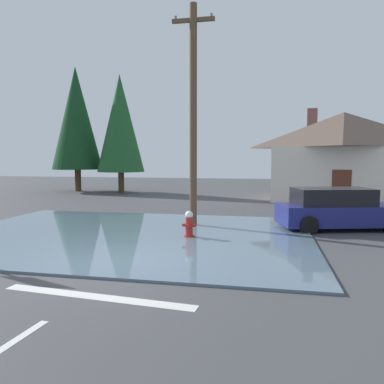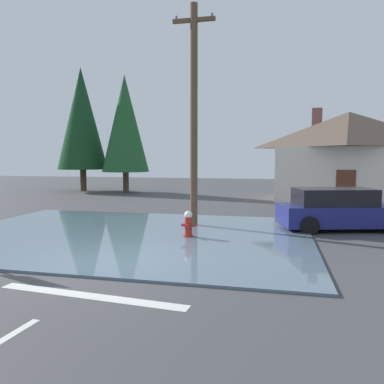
% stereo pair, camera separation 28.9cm
% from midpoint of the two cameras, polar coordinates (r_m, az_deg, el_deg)
% --- Properties ---
extents(ground_plane, '(80.00, 80.00, 0.10)m').
position_cam_midpoint_polar(ground_plane, '(9.76, -12.79, -10.95)').
color(ground_plane, '#424244').
extents(flood_puddle, '(12.37, 9.18, 0.07)m').
position_cam_midpoint_polar(flood_puddle, '(13.15, -10.52, -6.34)').
color(flood_puddle, slate).
rests_on(flood_puddle, ground).
extents(lane_stop_bar, '(4.01, 0.67, 0.01)m').
position_cam_midpoint_polar(lane_stop_bar, '(7.67, -15.43, -15.10)').
color(lane_stop_bar, silver).
rests_on(lane_stop_bar, ground).
extents(fire_hydrant, '(0.46, 0.39, 0.92)m').
position_cam_midpoint_polar(fire_hydrant, '(12.34, -1.13, -5.03)').
color(fire_hydrant, '#AD231E').
rests_on(fire_hydrant, ground).
extents(utility_pole, '(1.60, 0.28, 8.31)m').
position_cam_midpoint_polar(utility_pole, '(14.42, -0.40, 11.92)').
color(utility_pole, brown).
rests_on(utility_pole, ground).
extents(house, '(9.37, 7.56, 5.87)m').
position_cam_midpoint_polar(house, '(24.98, 21.64, 5.24)').
color(house, silver).
rests_on(house, ground).
extents(parked_car, '(4.88, 2.87, 1.53)m').
position_cam_midpoint_polar(parked_car, '(14.91, 20.91, -2.50)').
color(parked_car, navy).
rests_on(parked_car, ground).
extents(pine_tree_tall_left, '(3.91, 3.91, 9.78)m').
position_cam_midpoint_polar(pine_tree_tall_left, '(31.49, -17.43, 10.61)').
color(pine_tree_tall_left, '#4C3823').
rests_on(pine_tree_tall_left, ground).
extents(pine_tree_mid_left, '(3.56, 3.56, 8.91)m').
position_cam_midpoint_polar(pine_tree_mid_left, '(29.29, -11.14, 10.18)').
color(pine_tree_mid_left, '#4C3823').
rests_on(pine_tree_mid_left, ground).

